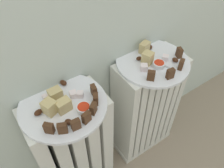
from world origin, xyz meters
The scene contains 35 objects.
radiator_left centered at (-0.20, 0.28, 0.29)m, with size 0.31×0.16×0.58m.
radiator_right centered at (0.20, 0.28, 0.29)m, with size 0.31×0.16×0.58m.
plate_left centered at (-0.20, 0.28, 0.59)m, with size 0.30×0.30×0.01m, color white.
plate_right centered at (0.20, 0.28, 0.59)m, with size 0.30×0.30×0.01m, color white.
dark_cake_slice_left_0 centered at (-0.28, 0.20, 0.62)m, with size 0.03×0.02×0.04m, color #472B19.
dark_cake_slice_left_1 centered at (-0.24, 0.18, 0.62)m, with size 0.03×0.02×0.04m, color #472B19.
dark_cake_slice_left_2 centered at (-0.21, 0.17, 0.62)m, with size 0.03×0.02×0.04m, color #472B19.
dark_cake_slice_left_3 centered at (-0.17, 0.17, 0.62)m, with size 0.03×0.02×0.04m, color #472B19.
dark_cake_slice_left_4 centered at (-0.13, 0.19, 0.62)m, with size 0.03×0.02×0.04m, color #472B19.
dark_cake_slice_left_5 centered at (-0.10, 0.22, 0.62)m, with size 0.03×0.02×0.04m, color #472B19.
dark_cake_slice_left_6 centered at (-0.09, 0.26, 0.62)m, with size 0.03×0.02×0.04m, color #472B19.
marble_cake_slice_left_0 centered at (-0.20, 0.25, 0.62)m, with size 0.05×0.03×0.04m, color tan.
marble_cake_slice_left_1 centered at (-0.24, 0.27, 0.62)m, with size 0.04×0.04×0.05m, color tan.
marble_cake_slice_left_2 centered at (-0.21, 0.32, 0.62)m, with size 0.04×0.03×0.04m, color tan.
turkish_delight_left_0 centered at (-0.13, 0.28, 0.61)m, with size 0.02×0.02×0.02m, color white.
turkish_delight_left_1 centered at (-0.15, 0.29, 0.61)m, with size 0.02×0.02×0.02m, color white.
turkish_delight_left_2 centered at (-0.24, 0.33, 0.61)m, with size 0.02×0.02×0.02m, color white.
medjool_date_left_0 centered at (-0.28, 0.29, 0.60)m, with size 0.03×0.02×0.02m, color #3D1E0F.
medjool_date_left_1 centered at (-0.22, 0.20, 0.60)m, with size 0.02×0.02×0.02m, color #3D1E0F.
medjool_date_left_2 centered at (-0.16, 0.36, 0.60)m, with size 0.03×0.02×0.02m, color #3D1E0F.
jam_bowl_left centered at (-0.15, 0.22, 0.61)m, with size 0.05×0.05×0.02m.
dark_cake_slice_right_0 centered at (0.12, 0.20, 0.62)m, with size 0.03×0.02×0.04m, color #472B19.
dark_cake_slice_right_1 centered at (0.18, 0.17, 0.62)m, with size 0.03×0.02×0.04m, color #472B19.
dark_cake_slice_right_2 centered at (0.25, 0.18, 0.62)m, with size 0.03×0.02×0.04m, color #472B19.
dark_cake_slice_right_3 centered at (0.30, 0.24, 0.62)m, with size 0.03×0.02×0.04m, color #472B19.
marble_cake_slice_right_0 centered at (0.17, 0.28, 0.62)m, with size 0.04×0.04×0.05m, color tan.
marble_cake_slice_right_1 centered at (0.21, 0.34, 0.62)m, with size 0.04×0.03×0.05m, color tan.
turkish_delight_right_0 centered at (0.13, 0.26, 0.61)m, with size 0.03×0.03×0.03m, color white.
turkish_delight_right_1 centered at (0.24, 0.25, 0.61)m, with size 0.02×0.02×0.02m, color white.
medjool_date_right_0 centered at (0.27, 0.23, 0.60)m, with size 0.03×0.02×0.02m, color #3D1E0F.
medjool_date_right_1 centered at (0.15, 0.22, 0.60)m, with size 0.03×0.01×0.02m, color #3D1E0F.
medjool_date_right_2 centered at (0.24, 0.35, 0.60)m, with size 0.02×0.02×0.02m, color #3D1E0F.
medjool_date_right_3 centered at (0.15, 0.31, 0.60)m, with size 0.02×0.01×0.02m, color #3D1E0F.
jam_bowl_right centered at (0.19, 0.24, 0.61)m, with size 0.05×0.05×0.02m.
fork centered at (0.21, 0.27, 0.60)m, with size 0.04×0.10×0.00m.
Camera 1 is at (-0.33, -0.21, 1.19)m, focal length 36.54 mm.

